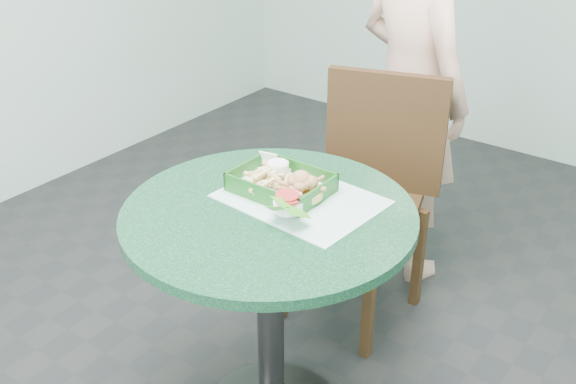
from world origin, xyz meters
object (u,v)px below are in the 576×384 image
Objects in this scene: crab_sandwich at (301,191)px; sauce_ramekin at (278,173)px; diner_person at (411,87)px; cafe_table at (270,267)px; dining_chair at (367,183)px; food_basket at (281,192)px.

crab_sandwich is 0.13m from sauce_ramekin.
sauce_ramekin is at bearing 112.76° from diner_person.
dining_chair reaches higher than cafe_table.
dining_chair is 0.65m from food_basket.
food_basket is at bearing 109.81° from cafe_table.
food_basket is at bearing -102.50° from dining_chair.
food_basket is 2.16× the size of crab_sandwich.
sauce_ramekin is at bearing -106.38° from dining_chair.
crab_sandwich is at bearing -7.74° from food_basket.
dining_chair reaches higher than crab_sandwich.
cafe_table is 0.88× the size of dining_chair.
dining_chair is 0.58× the size of diner_person.
dining_chair reaches higher than sauce_ramekin.
cafe_table is 3.06× the size of food_basket.
sauce_ramekin is (-0.08, 0.15, 0.22)m from cafe_table.
dining_chair is 0.62m from sauce_ramekin.
diner_person is 0.97m from crab_sandwich.
diner_person is at bearing 96.30° from cafe_table.
cafe_table is at bearing -61.67° from sauce_ramekin.
sauce_ramekin is at bearing 118.33° from cafe_table.
dining_chair is at bearing 101.88° from crab_sandwich.
crab_sandwich reaches higher than food_basket.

